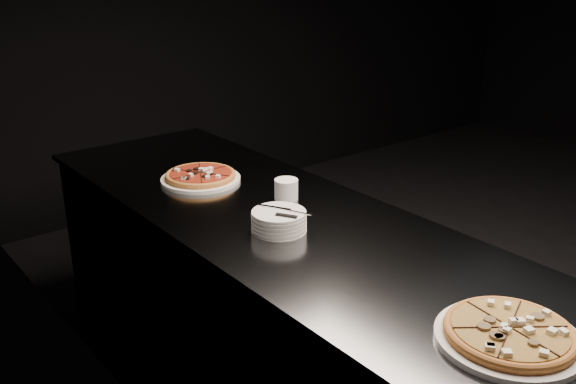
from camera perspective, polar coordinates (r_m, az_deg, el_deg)
wall_left at (r=1.80m, az=-9.18°, el=8.67°), size 0.02×5.00×2.80m
counter at (r=2.37m, az=0.14°, el=-12.81°), size 0.74×2.44×0.92m
pizza_mushroom at (r=1.59m, az=19.07°, el=-11.84°), size 0.39×0.39×0.04m
pizza_tomato at (r=2.52m, az=-7.77°, el=1.38°), size 0.31×0.31×0.04m
plate_stack at (r=2.06m, az=-0.82°, el=-2.59°), size 0.18×0.18×0.07m
cutlery at (r=2.04m, az=-0.43°, el=-1.75°), size 0.08×0.18×0.01m
ramekin at (r=2.31m, az=-0.16°, el=0.29°), size 0.09×0.09×0.07m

